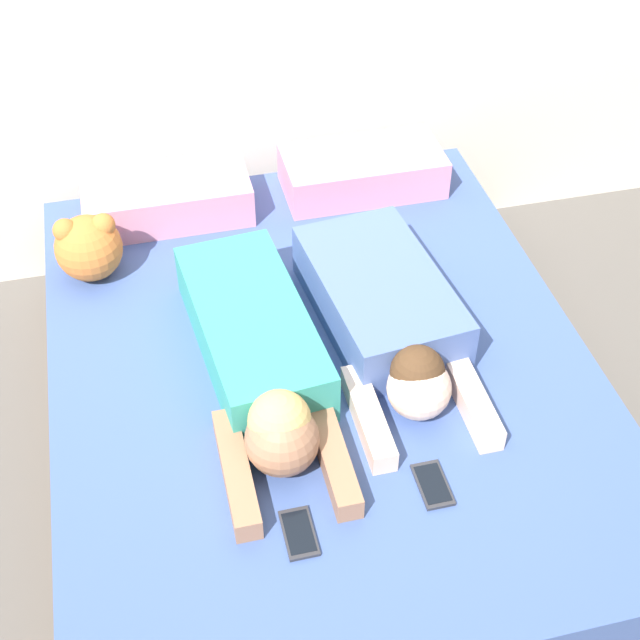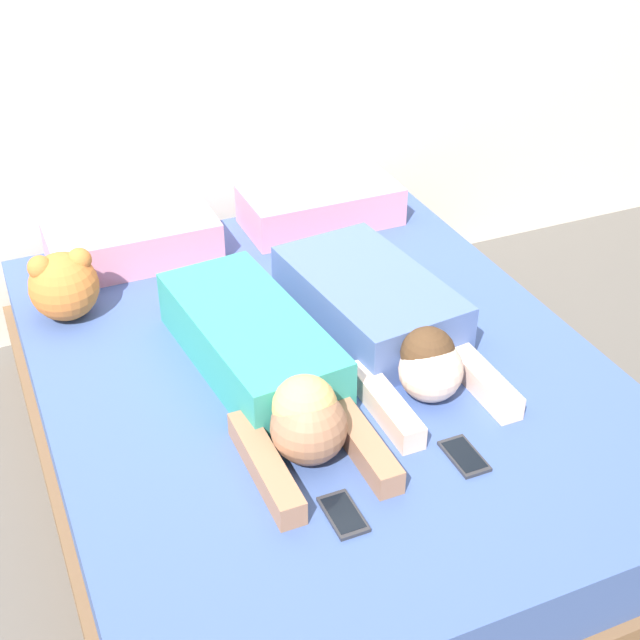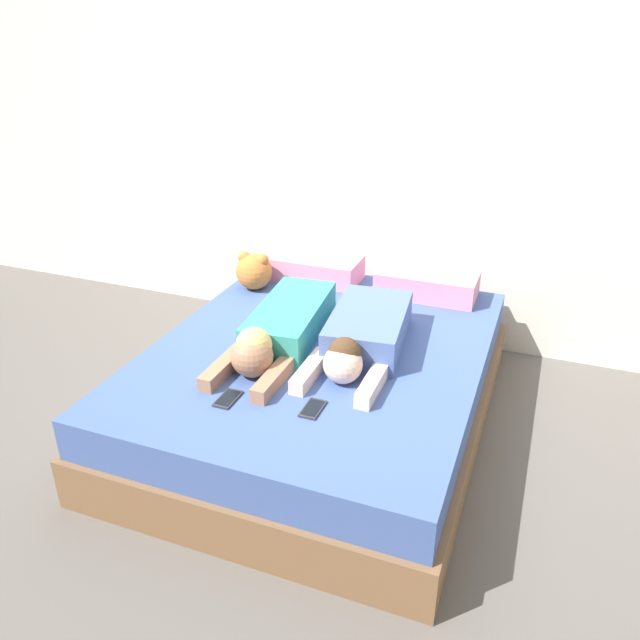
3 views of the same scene
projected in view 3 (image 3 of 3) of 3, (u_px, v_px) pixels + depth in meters
ground_plane at (320, 420)px, 3.39m from camera, size 12.00×12.00×0.00m
wall_back at (390, 138)px, 3.81m from camera, size 12.00×0.06×2.60m
bed at (320, 385)px, 3.29m from camera, size 1.68×2.09×0.45m
pillow_head_left at (314, 268)px, 3.97m from camera, size 0.59×0.30×0.15m
pillow_head_right at (427, 284)px, 3.74m from camera, size 0.59×0.30×0.15m
person_left at (280, 330)px, 3.15m from camera, size 0.38×1.04×0.23m
person_right at (363, 336)px, 3.10m from camera, size 0.42×0.93×0.21m
cell_phone_left at (228, 399)px, 2.74m from camera, size 0.08×0.15×0.01m
cell_phone_right at (313, 409)px, 2.67m from camera, size 0.08×0.15×0.01m
plush_toy at (254, 271)px, 3.81m from camera, size 0.22×0.22×0.23m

